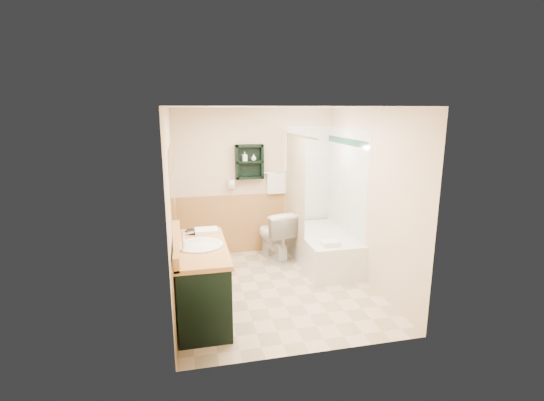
{
  "coord_description": "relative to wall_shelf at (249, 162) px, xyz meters",
  "views": [
    {
      "loc": [
        -1.14,
        -4.81,
        2.38
      ],
      "look_at": [
        -0.0,
        0.2,
        1.18
      ],
      "focal_mm": 26.0,
      "sensor_mm": 36.0,
      "label": 1
    }
  ],
  "objects": [
    {
      "name": "hair_dryer",
      "position": [
        -0.3,
        0.02,
        -0.35
      ],
      "size": [
        0.1,
        0.24,
        0.18
      ],
      "primitive_type": null,
      "color": "white",
      "rests_on": "back_wall"
    },
    {
      "name": "right_wall",
      "position": [
        1.42,
        -1.41,
        -0.35
      ],
      "size": [
        0.04,
        3.0,
        2.4
      ],
      "primitive_type": "cube",
      "color": "beige",
      "rests_on": "ground"
    },
    {
      "name": "soap_bottle_b",
      "position": [
        0.07,
        -0.01,
        0.06
      ],
      "size": [
        0.09,
        0.11,
        0.08
      ],
      "primitive_type": "imported",
      "rotation": [
        0.0,
        0.0,
        0.11
      ],
      "color": "white",
      "rests_on": "wall_shelf"
    },
    {
      "name": "wainscot_left",
      "position": [
        -1.19,
        -1.41,
        -1.05
      ],
      "size": [
        2.98,
        2.98,
        1.0
      ],
      "primitive_type": null,
      "color": "tan",
      "rests_on": "left_wall"
    },
    {
      "name": "back_wall",
      "position": [
        0.1,
        0.11,
        -0.35
      ],
      "size": [
        2.6,
        0.04,
        2.4
      ],
      "primitive_type": "cube",
      "color": "beige",
      "rests_on": "ground"
    },
    {
      "name": "counter_towel",
      "position": [
        -0.79,
        -1.41,
        -0.67
      ],
      "size": [
        0.28,
        0.22,
        0.04
      ],
      "primitive_type": "cube",
      "color": "white",
      "rests_on": "vanity"
    },
    {
      "name": "tile_right",
      "position": [
        1.38,
        -0.66,
        -0.5
      ],
      "size": [
        1.5,
        1.5,
        2.1
      ],
      "primitive_type": null,
      "color": "white",
      "rests_on": "right_wall"
    },
    {
      "name": "soap_bottle_a",
      "position": [
        -0.08,
        -0.01,
        0.05
      ],
      "size": [
        0.09,
        0.16,
        0.07
      ],
      "primitive_type": "imported",
      "rotation": [
        0.0,
        0.0,
        0.2
      ],
      "color": "white",
      "rests_on": "wall_shelf"
    },
    {
      "name": "floor",
      "position": [
        0.1,
        -1.41,
        -1.55
      ],
      "size": [
        3.0,
        3.0,
        0.0
      ],
      "primitive_type": "plane",
      "color": "beige",
      "rests_on": "ground"
    },
    {
      "name": "left_wall",
      "position": [
        -1.22,
        -1.41,
        -0.35
      ],
      "size": [
        0.04,
        3.0,
        2.4
      ],
      "primitive_type": "cube",
      "color": "beige",
      "rests_on": "ground"
    },
    {
      "name": "shower_curtain",
      "position": [
        0.63,
        -0.48,
        -0.4
      ],
      "size": [
        1.05,
        1.05,
        1.7
      ],
      "primitive_type": null,
      "color": "beige",
      "rests_on": "curtain_rod"
    },
    {
      "name": "bathtub",
      "position": [
        1.03,
        -0.74,
        -1.3
      ],
      "size": [
        0.76,
        1.5,
        0.51
      ],
      "primitive_type": "cube",
      "color": "white",
      "rests_on": "ground"
    },
    {
      "name": "towel_bar",
      "position": [
        0.45,
        0.04,
        -0.2
      ],
      "size": [
        0.4,
        0.06,
        0.4
      ],
      "primitive_type": null,
      "color": "white",
      "rests_on": "back_wall"
    },
    {
      "name": "curtain_rod",
      "position": [
        0.63,
        -0.66,
        0.45
      ],
      "size": [
        0.03,
        1.6,
        0.03
      ],
      "primitive_type": "cylinder",
      "rotation": [
        1.57,
        0.0,
        0.0
      ],
      "color": "silver",
      "rests_on": "back_wall"
    },
    {
      "name": "wainscot_back",
      "position": [
        0.1,
        0.08,
        -1.05
      ],
      "size": [
        2.58,
        2.58,
        1.0
      ],
      "primitive_type": null,
      "color": "tan",
      "rests_on": "back_wall"
    },
    {
      "name": "mirror_glass",
      "position": [
        -1.17,
        -1.96,
        -0.05
      ],
      "size": [
        1.2,
        1.2,
        0.9
      ],
      "primitive_type": null,
      "color": "white",
      "rests_on": "left_wall"
    },
    {
      "name": "tub_towel",
      "position": [
        0.92,
        -1.29,
        -1.01
      ],
      "size": [
        0.24,
        0.2,
        0.07
      ],
      "primitive_type": "cube",
      "color": "white",
      "rests_on": "bathtub"
    },
    {
      "name": "vanity_book",
      "position": [
        -1.06,
        -1.37,
        -0.57
      ],
      "size": [
        0.17,
        0.06,
        0.22
      ],
      "primitive_type": "imported",
      "rotation": [
        0.0,
        0.0,
        -0.27
      ],
      "color": "black",
      "rests_on": "vanity"
    },
    {
      "name": "toilet",
      "position": [
        0.33,
        -0.33,
        -1.15
      ],
      "size": [
        0.62,
        0.89,
        0.79
      ],
      "primitive_type": "imported",
      "rotation": [
        0.0,
        0.0,
        3.37
      ],
      "color": "white",
      "rests_on": "ground"
    },
    {
      "name": "vanity",
      "position": [
        -0.89,
        -1.91,
        -1.12
      ],
      "size": [
        0.59,
        1.36,
        0.86
      ],
      "primitive_type": "cube",
      "color": "black",
      "rests_on": "ground"
    },
    {
      "name": "mirror_frame",
      "position": [
        -1.17,
        -1.96,
        -0.05
      ],
      "size": [
        1.3,
        1.3,
        1.0
      ],
      "primitive_type": null,
      "color": "#955630",
      "rests_on": "left_wall"
    },
    {
      "name": "tile_accent",
      "position": [
        1.37,
        -0.66,
        0.35
      ],
      "size": [
        1.5,
        1.5,
        0.1
      ],
      "primitive_type": null,
      "color": "#13442E",
      "rests_on": "right_wall"
    },
    {
      "name": "ceiling",
      "position": [
        0.1,
        -1.41,
        0.87
      ],
      "size": [
        2.6,
        3.0,
        0.04
      ],
      "primitive_type": "cube",
      "color": "white",
      "rests_on": "back_wall"
    },
    {
      "name": "wall_shelf",
      "position": [
        0.0,
        0.0,
        0.0
      ],
      "size": [
        0.45,
        0.15,
        0.55
      ],
      "primitive_type": "cube",
      "color": "black",
      "rests_on": "back_wall"
    },
    {
      "name": "tile_back",
      "position": [
        1.13,
        0.07,
        -0.5
      ],
      "size": [
        0.95,
        0.95,
        2.1
      ],
      "primitive_type": null,
      "color": "white",
      "rests_on": "back_wall"
    }
  ]
}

